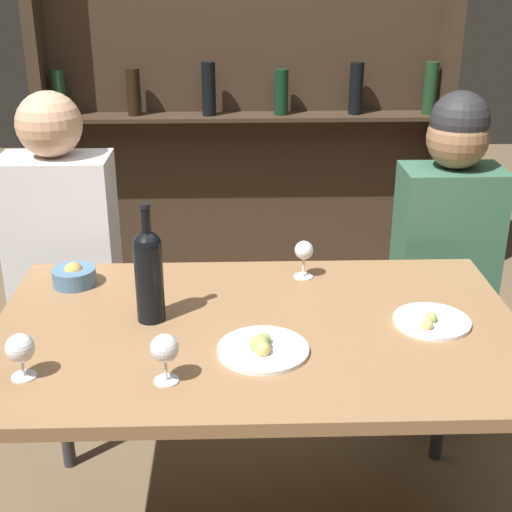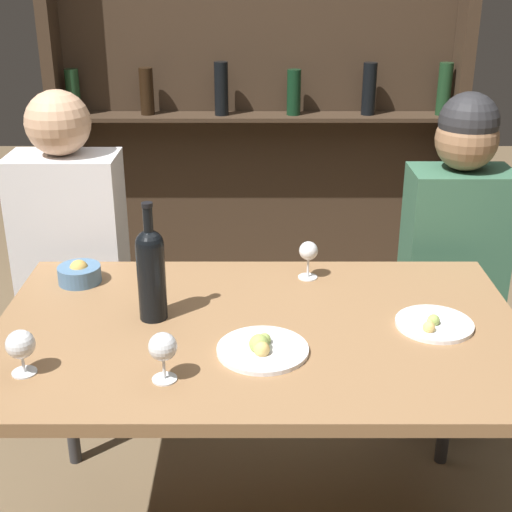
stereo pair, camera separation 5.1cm
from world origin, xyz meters
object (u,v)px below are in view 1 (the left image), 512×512
object	(u,v)px
wine_bottle	(149,271)
seated_person_right	(443,268)
wine_glass_1	(165,350)
wine_glass_2	(20,349)
food_plate_0	(263,348)
food_plate_1	(431,321)
seated_person_left	(67,278)
wine_glass_0	(304,252)
snack_bowl	(74,276)

from	to	relation	value
wine_bottle	seated_person_right	world-z (taller)	seated_person_right
wine_glass_1	wine_glass_2	bearing A→B (deg)	175.13
wine_glass_2	food_plate_0	world-z (taller)	wine_glass_2
wine_glass_2	wine_bottle	bearing A→B (deg)	46.21
food_plate_1	seated_person_left	xyz separation A→B (m)	(-1.14, 0.65, -0.15)
wine_bottle	food_plate_0	size ratio (longest dim) A/B	1.43
food_plate_0	seated_person_left	xyz separation A→B (m)	(-0.67, 0.78, -0.15)
wine_bottle	seated_person_left	size ratio (longest dim) A/B	0.26
wine_glass_2	seated_person_right	distance (m)	1.55
wine_glass_0	wine_glass_2	bearing A→B (deg)	-142.51
food_plate_1	wine_glass_1	bearing A→B (deg)	-159.50
seated_person_left	seated_person_right	distance (m)	1.36
food_plate_0	seated_person_left	distance (m)	1.04
wine_bottle	food_plate_0	world-z (taller)	wine_bottle
wine_glass_2	food_plate_1	distance (m)	1.07
wine_glass_1	snack_bowl	distance (m)	0.64
food_plate_1	wine_glass_2	bearing A→B (deg)	-167.41
seated_person_left	wine_glass_2	bearing A→B (deg)	-83.45
wine_glass_0	wine_glass_2	xyz separation A→B (m)	(-0.72, -0.55, -0.01)
wine_glass_1	snack_bowl	world-z (taller)	wine_glass_1
wine_glass_2	seated_person_left	distance (m)	0.91
food_plate_0	seated_person_right	world-z (taller)	seated_person_right
seated_person_right	wine_glass_2	bearing A→B (deg)	-145.16
wine_bottle	food_plate_1	xyz separation A→B (m)	(0.76, -0.05, -0.14)
food_plate_0	snack_bowl	size ratio (longest dim) A/B	1.79
wine_glass_0	food_plate_0	bearing A→B (deg)	-107.72
wine_glass_2	seated_person_right	size ratio (longest dim) A/B	0.09
wine_bottle	wine_glass_2	xyz separation A→B (m)	(-0.27, -0.29, -0.07)
seated_person_left	food_plate_1	bearing A→B (deg)	-29.61
wine_glass_0	food_plate_0	xyz separation A→B (m)	(-0.14, -0.45, -0.07)
seated_person_right	wine_bottle	bearing A→B (deg)	-149.04
wine_glass_0	wine_glass_2	size ratio (longest dim) A/B	1.05
wine_glass_1	wine_glass_2	world-z (taller)	wine_glass_1
wine_glass_2	food_plate_0	distance (m)	0.58
wine_glass_0	seated_person_right	size ratio (longest dim) A/B	0.09
snack_bowl	seated_person_right	world-z (taller)	seated_person_right
food_plate_0	seated_person_left	world-z (taller)	seated_person_left
wine_bottle	seated_person_left	distance (m)	0.76
snack_bowl	seated_person_left	world-z (taller)	seated_person_left
food_plate_0	seated_person_right	distance (m)	1.05
wine_bottle	wine_glass_1	size ratio (longest dim) A/B	2.71
food_plate_1	seated_person_right	xyz separation A→B (m)	(0.23, 0.65, -0.13)
seated_person_left	seated_person_right	world-z (taller)	seated_person_left
food_plate_0	snack_bowl	distance (m)	0.70
food_plate_0	food_plate_1	distance (m)	0.48
snack_bowl	wine_bottle	bearing A→B (deg)	-42.12
wine_bottle	wine_glass_2	distance (m)	0.40
wine_glass_0	wine_glass_1	xyz separation A→B (m)	(-0.38, -0.58, 0.00)
wine_bottle	food_plate_1	distance (m)	0.78
wine_glass_0	wine_glass_1	world-z (taller)	wine_glass_1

